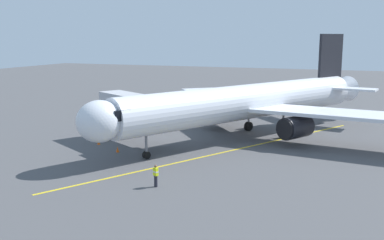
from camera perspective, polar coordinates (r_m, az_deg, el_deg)
The scene contains 9 objects.
ground_plane at distance 52.87m, azimuth 8.56°, elevation -1.75°, with size 220.00×220.00×0.00m, color #4C4C4F.
apron_lead_in_line at distance 44.87m, azimuth 5.08°, elevation -3.87°, with size 0.24×40.00×0.01m, color yellow.
airplane at distance 49.98m, azimuth 7.32°, elevation 2.24°, with size 31.10×36.90×11.50m.
jet_bridge at distance 46.90m, azimuth -7.03°, elevation 1.41°, with size 10.88×7.56×5.40m.
ground_crew_marshaller at distance 34.03m, azimuth -4.63°, elevation -7.03°, with size 0.47×0.40×1.71m.
box_truck_near_nose at distance 65.64m, azimuth 3.46°, elevation 1.97°, with size 4.19×4.90×2.62m.
safety_cone_nose_left at distance 44.61m, azimuth -9.43°, elevation -3.71°, with size 0.32×0.32×0.55m, color #F2590F.
safety_cone_nose_right at distance 55.16m, azimuth -9.92°, elevation -0.98°, with size 0.32×0.32×0.55m, color #F2590F.
safety_cone_wing_port at distance 48.10m, azimuth -11.76°, elevation -2.74°, with size 0.32×0.32×0.55m, color #F2590F.
Camera 1 is at (-11.25, 50.44, 11.13)m, focal length 42.00 mm.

